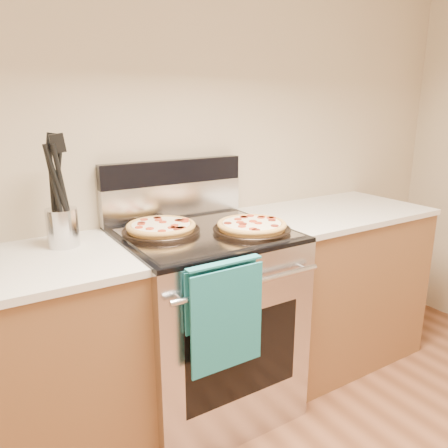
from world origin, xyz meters
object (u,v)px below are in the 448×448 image
utensil_crock (63,227)px  range_body (205,324)px  pepperoni_pizza_back (161,228)px  pepperoni_pizza_front (252,227)px

utensil_crock → range_body: bearing=-15.4°
range_body → utensil_crock: 0.81m
pepperoni_pizza_back → pepperoni_pizza_front: size_ratio=0.99×
pepperoni_pizza_back → pepperoni_pizza_front: (0.36, -0.20, 0.00)m
range_body → pepperoni_pizza_back: pepperoni_pizza_back is taller
range_body → pepperoni_pizza_front: bearing=-35.8°
pepperoni_pizza_front → utensil_crock: bearing=159.2°
pepperoni_pizza_front → range_body: bearing=144.2°
pepperoni_pizza_front → utensil_crock: (-0.77, 0.29, 0.04)m
pepperoni_pizza_back → utensil_crock: bearing=167.3°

